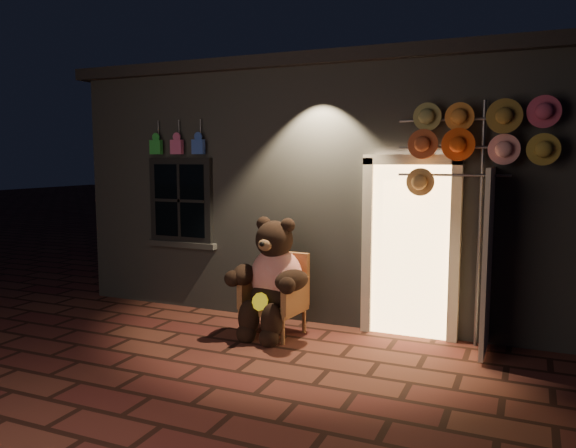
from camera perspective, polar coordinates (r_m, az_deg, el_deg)
The scene contains 5 objects.
ground at distance 6.23m, azimuth -3.35°, elevation -13.46°, with size 60.00×60.00×0.00m, color #582C21.
shop_building at distance 9.58m, azimuth 7.45°, elevation 4.20°, with size 7.30×5.95×3.51m.
wicker_armchair at distance 6.92m, azimuth -1.09°, elevation -7.10°, with size 0.74×0.68×0.99m.
teddy_bear at distance 6.77m, azimuth -1.61°, elevation -5.61°, with size 1.06×0.87×1.47m.
hat_rack at distance 6.52m, azimuth 18.35°, elevation 8.11°, with size 1.70×0.22×2.80m.
Camera 1 is at (2.65, -5.21, 2.15)m, focal length 35.00 mm.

